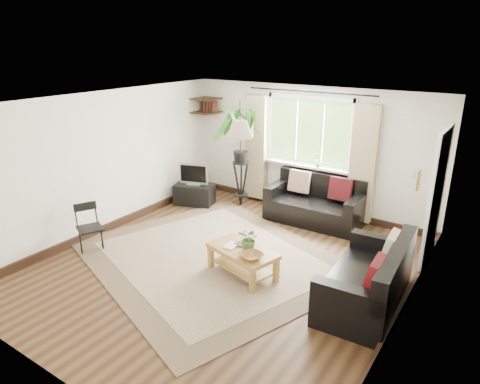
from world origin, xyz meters
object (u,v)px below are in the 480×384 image
Objects in this scene: coffee_table at (243,262)px; sofa_back at (315,201)px; sofa_right at (366,275)px; folding_chair at (90,229)px; tv_stand at (194,194)px; palm_stand at (241,158)px.

sofa_back is at bearing 88.94° from coffee_table.
sofa_right is 4.17m from folding_chair.
sofa_right is at bearing -50.93° from folding_chair.
folding_chair reaches higher than tv_stand.
palm_stand reaches higher than folding_chair.
coffee_table is 0.51× the size of palm_stand.
coffee_table is 2.50m from folding_chair.
coffee_table is 2.88m from palm_stand.
sofa_back is 2.34m from coffee_table.
coffee_table is at bearing -55.20° from tv_stand.
sofa_back reaches higher than coffee_table.
sofa_right is 2.17× the size of tv_stand.
tv_stand is at bearing 24.61° from folding_chair.
sofa_right is (1.62, -2.03, -0.01)m from sofa_back.
palm_stand is 3.19m from folding_chair.
tv_stand is 1.22m from palm_stand.
sofa_right is at bearing 10.16° from coffee_table.
tv_stand is (-2.41, -0.52, -0.19)m from sofa_back.
folding_chair reaches higher than coffee_table.
sofa_back is 2.21× the size of tv_stand.
tv_stand is at bearing -148.84° from palm_stand.
sofa_back reaches higher than folding_chair.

